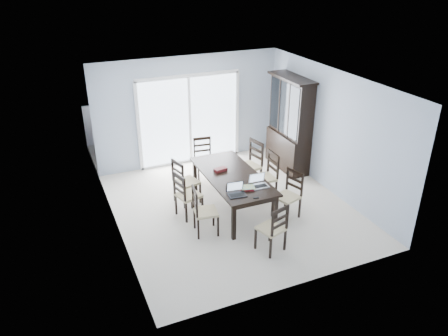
{
  "coord_description": "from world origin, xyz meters",
  "views": [
    {
      "loc": [
        -3.16,
        -6.92,
        4.55
      ],
      "look_at": [
        -0.17,
        0.0,
        0.93
      ],
      "focal_mm": 35.0,
      "sensor_mm": 36.0,
      "label": 1
    }
  ],
  "objects_px": {
    "chair_end_near": "(275,224)",
    "cell_phone": "(256,198)",
    "chair_end_far": "(203,154)",
    "chair_right_mid": "(268,171)",
    "chair_left_far": "(183,177)",
    "laptop_silver": "(260,184)",
    "dining_table": "(232,178)",
    "game_box": "(221,170)",
    "china_hutch": "(290,125)",
    "hot_tub": "(161,134)",
    "chair_left_near": "(201,206)",
    "chair_left_mid": "(184,191)",
    "laptop_dark": "(237,193)",
    "chair_right_far": "(252,159)",
    "chair_right_near": "(290,189)"
  },
  "relations": [
    {
      "from": "chair_right_mid",
      "to": "dining_table",
      "type": "bearing_deg",
      "value": 96.73
    },
    {
      "from": "chair_right_far",
      "to": "chair_end_near",
      "type": "height_order",
      "value": "chair_right_far"
    },
    {
      "from": "chair_left_near",
      "to": "cell_phone",
      "type": "height_order",
      "value": "chair_left_near"
    },
    {
      "from": "chair_left_far",
      "to": "game_box",
      "type": "distance_m",
      "value": 0.79
    },
    {
      "from": "cell_phone",
      "to": "chair_right_far",
      "type": "bearing_deg",
      "value": 78.64
    },
    {
      "from": "china_hutch",
      "to": "chair_right_near",
      "type": "height_order",
      "value": "china_hutch"
    },
    {
      "from": "china_hutch",
      "to": "chair_left_mid",
      "type": "distance_m",
      "value": 3.26
    },
    {
      "from": "chair_right_far",
      "to": "laptop_dark",
      "type": "xyz_separation_m",
      "value": [
        -1.04,
        -1.49,
        0.16
      ]
    },
    {
      "from": "dining_table",
      "to": "chair_left_near",
      "type": "relative_size",
      "value": 2.07
    },
    {
      "from": "china_hutch",
      "to": "chair_right_far",
      "type": "xyz_separation_m",
      "value": [
        -1.24,
        -0.54,
        -0.43
      ]
    },
    {
      "from": "china_hutch",
      "to": "laptop_silver",
      "type": "height_order",
      "value": "china_hutch"
    },
    {
      "from": "chair_left_far",
      "to": "hot_tub",
      "type": "height_order",
      "value": "chair_left_far"
    },
    {
      "from": "chair_end_far",
      "to": "chair_left_mid",
      "type": "bearing_deg",
      "value": 64.21
    },
    {
      "from": "chair_right_near",
      "to": "laptop_dark",
      "type": "height_order",
      "value": "chair_right_near"
    },
    {
      "from": "chair_right_near",
      "to": "chair_right_mid",
      "type": "distance_m",
      "value": 0.81
    },
    {
      "from": "china_hutch",
      "to": "dining_table",
      "type": "bearing_deg",
      "value": -148.29
    },
    {
      "from": "chair_end_far",
      "to": "cell_phone",
      "type": "height_order",
      "value": "chair_end_far"
    },
    {
      "from": "chair_right_mid",
      "to": "hot_tub",
      "type": "bearing_deg",
      "value": 20.85
    },
    {
      "from": "dining_table",
      "to": "chair_left_near",
      "type": "distance_m",
      "value": 1.06
    },
    {
      "from": "chair_left_mid",
      "to": "game_box",
      "type": "relative_size",
      "value": 4.34
    },
    {
      "from": "china_hutch",
      "to": "cell_phone",
      "type": "relative_size",
      "value": 20.72
    },
    {
      "from": "chair_right_far",
      "to": "laptop_silver",
      "type": "xyz_separation_m",
      "value": [
        -0.52,
        -1.36,
        0.16
      ]
    },
    {
      "from": "chair_left_far",
      "to": "laptop_dark",
      "type": "bearing_deg",
      "value": 9.05
    },
    {
      "from": "cell_phone",
      "to": "hot_tub",
      "type": "xyz_separation_m",
      "value": [
        -0.47,
        4.47,
        -0.32
      ]
    },
    {
      "from": "chair_end_near",
      "to": "game_box",
      "type": "distance_m",
      "value": 1.88
    },
    {
      "from": "chair_left_far",
      "to": "chair_right_near",
      "type": "relative_size",
      "value": 1.03
    },
    {
      "from": "chair_right_mid",
      "to": "cell_phone",
      "type": "xyz_separation_m",
      "value": [
        -0.85,
        -1.11,
        0.14
      ]
    },
    {
      "from": "hot_tub",
      "to": "chair_left_near",
      "type": "bearing_deg",
      "value": -95.89
    },
    {
      "from": "game_box",
      "to": "chair_right_mid",
      "type": "bearing_deg",
      "value": -7.25
    },
    {
      "from": "chair_left_far",
      "to": "laptop_silver",
      "type": "xyz_separation_m",
      "value": [
        1.1,
        -1.22,
        0.21
      ]
    },
    {
      "from": "chair_right_mid",
      "to": "chair_end_far",
      "type": "relative_size",
      "value": 1.07
    },
    {
      "from": "chair_left_mid",
      "to": "chair_end_near",
      "type": "height_order",
      "value": "chair_left_mid"
    },
    {
      "from": "chair_end_near",
      "to": "cell_phone",
      "type": "relative_size",
      "value": 9.88
    },
    {
      "from": "chair_left_far",
      "to": "chair_right_far",
      "type": "bearing_deg",
      "value": 81.01
    },
    {
      "from": "china_hutch",
      "to": "game_box",
      "type": "bearing_deg",
      "value": -155.0
    },
    {
      "from": "chair_end_far",
      "to": "laptop_dark",
      "type": "xyz_separation_m",
      "value": [
        -0.24,
        -2.32,
        0.23
      ]
    },
    {
      "from": "cell_phone",
      "to": "laptop_silver",
      "type": "bearing_deg",
      "value": 67.05
    },
    {
      "from": "chair_end_far",
      "to": "china_hutch",
      "type": "bearing_deg",
      "value": 178.82
    },
    {
      "from": "dining_table",
      "to": "chair_right_near",
      "type": "height_order",
      "value": "chair_right_near"
    },
    {
      "from": "chair_left_mid",
      "to": "laptop_dark",
      "type": "xyz_separation_m",
      "value": [
        0.71,
        -0.84,
        0.22
      ]
    },
    {
      "from": "chair_end_far",
      "to": "hot_tub",
      "type": "bearing_deg",
      "value": -70.24
    },
    {
      "from": "chair_left_mid",
      "to": "chair_left_near",
      "type": "bearing_deg",
      "value": -5.8
    },
    {
      "from": "chair_end_near",
      "to": "laptop_dark",
      "type": "height_order",
      "value": "chair_end_near"
    },
    {
      "from": "chair_left_mid",
      "to": "cell_phone",
      "type": "xyz_separation_m",
      "value": [
        0.98,
        -1.06,
        0.18
      ]
    },
    {
      "from": "chair_end_near",
      "to": "chair_left_mid",
      "type": "bearing_deg",
      "value": 104.21
    },
    {
      "from": "laptop_silver",
      "to": "hot_tub",
      "type": "xyz_separation_m",
      "value": [
        -0.72,
        4.12,
        -0.37
      ]
    },
    {
      "from": "chair_right_near",
      "to": "chair_end_far",
      "type": "height_order",
      "value": "same"
    },
    {
      "from": "chair_end_near",
      "to": "game_box",
      "type": "bearing_deg",
      "value": 78.9
    },
    {
      "from": "dining_table",
      "to": "chair_end_far",
      "type": "distance_m",
      "value": 1.54
    },
    {
      "from": "game_box",
      "to": "hot_tub",
      "type": "bearing_deg",
      "value": 95.57
    }
  ]
}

